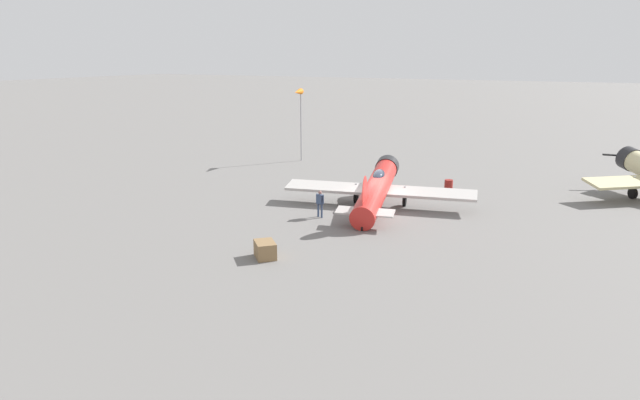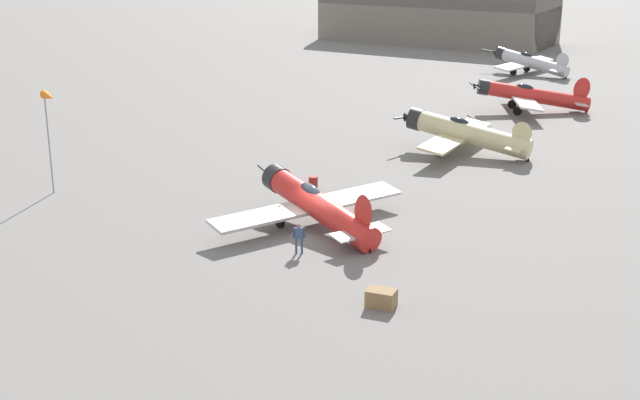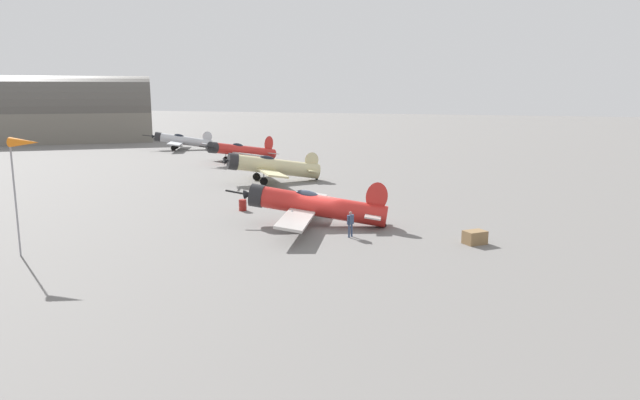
# 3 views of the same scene
# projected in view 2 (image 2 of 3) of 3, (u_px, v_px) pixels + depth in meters

# --- Properties ---
(ground_plane) EXTENTS (400.00, 400.00, 0.00)m
(ground_plane) POSITION_uv_depth(u_px,v_px,m) (320.00, 230.00, 50.05)
(ground_plane) COLOR slate
(airplane_foreground) EXTENTS (12.67, 11.47, 3.24)m
(airplane_foreground) POSITION_uv_depth(u_px,v_px,m) (315.00, 204.00, 50.02)
(airplane_foreground) COLOR red
(airplane_foreground) RESTS_ON ground_plane
(airplane_mid_apron) EXTENTS (9.93, 9.45, 3.19)m
(airplane_mid_apron) POSITION_uv_depth(u_px,v_px,m) (464.00, 133.00, 65.87)
(airplane_mid_apron) COLOR beige
(airplane_mid_apron) RESTS_ON ground_plane
(airplane_far_line) EXTENTS (10.27, 10.80, 3.35)m
(airplane_far_line) POSITION_uv_depth(u_px,v_px,m) (529.00, 95.00, 80.38)
(airplane_far_line) COLOR red
(airplane_far_line) RESTS_ON ground_plane
(airplane_outer_stand) EXTENTS (10.59, 9.97, 2.98)m
(airplane_outer_stand) POSITION_uv_depth(u_px,v_px,m) (529.00, 62.00, 100.05)
(airplane_outer_stand) COLOR #B7BABF
(airplane_outer_stand) RESTS_ON ground_plane
(ground_crew_mechanic) EXTENTS (0.63, 0.36, 1.69)m
(ground_crew_mechanic) POSITION_uv_depth(u_px,v_px,m) (299.00, 235.00, 46.19)
(ground_crew_mechanic) COLOR #384766
(ground_crew_mechanic) RESTS_ON ground_plane
(equipment_crate) EXTENTS (1.58, 1.59, 0.82)m
(equipment_crate) POSITION_uv_depth(u_px,v_px,m) (381.00, 298.00, 40.00)
(equipment_crate) COLOR olive
(equipment_crate) RESTS_ON ground_plane
(fuel_drum) EXTENTS (0.64, 0.64, 0.88)m
(fuel_drum) POSITION_uv_depth(u_px,v_px,m) (313.00, 183.00, 57.46)
(fuel_drum) COLOR maroon
(fuel_drum) RESTS_ON ground_plane
(windsock_mast) EXTENTS (0.89, 1.82, 6.77)m
(windsock_mast) POSITION_uv_depth(u_px,v_px,m) (49.00, 102.00, 54.39)
(windsock_mast) COLOR gray
(windsock_mast) RESTS_ON ground_plane
(distant_hangar) EXTENTS (29.89, 34.12, 13.26)m
(distant_hangar) POSITION_uv_depth(u_px,v_px,m) (438.00, 10.00, 126.63)
(distant_hangar) COLOR slate
(distant_hangar) RESTS_ON ground_plane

